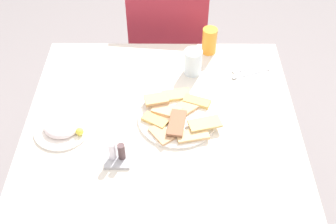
{
  "coord_description": "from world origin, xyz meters",
  "views": [
    {
      "loc": [
        0.03,
        -1.1,
        1.9
      ],
      "look_at": [
        0.02,
        -0.01,
        0.77
      ],
      "focal_mm": 43.94,
      "sensor_mm": 36.0,
      "label": 1
    }
  ],
  "objects_px": {
    "dining_chair": "(169,44)",
    "fork": "(251,73)",
    "salad_plate_greens": "(62,128)",
    "spoon": "(250,68)",
    "pide_platter": "(177,116)",
    "condiment_caddy": "(117,155)",
    "paper_napkin": "(250,71)",
    "soda_can": "(209,41)",
    "drinking_glass": "(193,62)",
    "dining_table": "(162,130)"
  },
  "relations": [
    {
      "from": "drinking_glass",
      "to": "condiment_caddy",
      "type": "distance_m",
      "value": 0.56
    },
    {
      "from": "salad_plate_greens",
      "to": "paper_napkin",
      "type": "relative_size",
      "value": 1.38
    },
    {
      "from": "paper_napkin",
      "to": "condiment_caddy",
      "type": "xyz_separation_m",
      "value": [
        -0.53,
        -0.48,
        0.02
      ]
    },
    {
      "from": "soda_can",
      "to": "spoon",
      "type": "distance_m",
      "value": 0.22
    },
    {
      "from": "paper_napkin",
      "to": "spoon",
      "type": "xyz_separation_m",
      "value": [
        0.0,
        0.02,
        0.0
      ]
    },
    {
      "from": "salad_plate_greens",
      "to": "spoon",
      "type": "bearing_deg",
      "value": 25.99
    },
    {
      "from": "fork",
      "to": "condiment_caddy",
      "type": "bearing_deg",
      "value": -159.57
    },
    {
      "from": "pide_platter",
      "to": "soda_can",
      "type": "distance_m",
      "value": 0.45
    },
    {
      "from": "salad_plate_greens",
      "to": "drinking_glass",
      "type": "xyz_separation_m",
      "value": [
        0.5,
        0.34,
        0.04
      ]
    },
    {
      "from": "dining_table",
      "to": "pide_platter",
      "type": "bearing_deg",
      "value": -10.32
    },
    {
      "from": "dining_chair",
      "to": "paper_napkin",
      "type": "distance_m",
      "value": 0.62
    },
    {
      "from": "dining_chair",
      "to": "spoon",
      "type": "xyz_separation_m",
      "value": [
        0.35,
        -0.45,
        0.21
      ]
    },
    {
      "from": "dining_chair",
      "to": "spoon",
      "type": "distance_m",
      "value": 0.61
    },
    {
      "from": "dining_chair",
      "to": "pide_platter",
      "type": "relative_size",
      "value": 2.89
    },
    {
      "from": "dining_table",
      "to": "drinking_glass",
      "type": "bearing_deg",
      "value": 64.35
    },
    {
      "from": "spoon",
      "to": "dining_chair",
      "type": "bearing_deg",
      "value": 109.27
    },
    {
      "from": "pide_platter",
      "to": "drinking_glass",
      "type": "distance_m",
      "value": 0.29
    },
    {
      "from": "soda_can",
      "to": "spoon",
      "type": "bearing_deg",
      "value": -34.8
    },
    {
      "from": "salad_plate_greens",
      "to": "soda_can",
      "type": "bearing_deg",
      "value": 40.1
    },
    {
      "from": "dining_table",
      "to": "spoon",
      "type": "xyz_separation_m",
      "value": [
        0.38,
        0.29,
        0.09
      ]
    },
    {
      "from": "dining_chair",
      "to": "salad_plate_greens",
      "type": "bearing_deg",
      "value": -116.11
    },
    {
      "from": "salad_plate_greens",
      "to": "fork",
      "type": "distance_m",
      "value": 0.82
    },
    {
      "from": "soda_can",
      "to": "drinking_glass",
      "type": "bearing_deg",
      "value": -118.76
    },
    {
      "from": "drinking_glass",
      "to": "paper_napkin",
      "type": "distance_m",
      "value": 0.26
    },
    {
      "from": "pide_platter",
      "to": "drinking_glass",
      "type": "bearing_deg",
      "value": 76.3
    },
    {
      "from": "pide_platter",
      "to": "condiment_caddy",
      "type": "bearing_deg",
      "value": -136.73
    },
    {
      "from": "dining_table",
      "to": "condiment_caddy",
      "type": "xyz_separation_m",
      "value": [
        -0.15,
        -0.21,
        0.11
      ]
    },
    {
      "from": "dining_table",
      "to": "fork",
      "type": "bearing_deg",
      "value": 33.74
    },
    {
      "from": "condiment_caddy",
      "to": "dining_chair",
      "type": "bearing_deg",
      "value": 79.29
    },
    {
      "from": "pide_platter",
      "to": "paper_napkin",
      "type": "bearing_deg",
      "value": 41.48
    },
    {
      "from": "dining_table",
      "to": "paper_napkin",
      "type": "xyz_separation_m",
      "value": [
        0.38,
        0.27,
        0.08
      ]
    },
    {
      "from": "pide_platter",
      "to": "fork",
      "type": "relative_size",
      "value": 1.8
    },
    {
      "from": "dining_table",
      "to": "condiment_caddy",
      "type": "bearing_deg",
      "value": -125.79
    },
    {
      "from": "dining_chair",
      "to": "pide_platter",
      "type": "distance_m",
      "value": 0.78
    },
    {
      "from": "dining_chair",
      "to": "fork",
      "type": "height_order",
      "value": "dining_chair"
    },
    {
      "from": "pide_platter",
      "to": "paper_napkin",
      "type": "height_order",
      "value": "pide_platter"
    },
    {
      "from": "pide_platter",
      "to": "condiment_caddy",
      "type": "distance_m",
      "value": 0.29
    },
    {
      "from": "fork",
      "to": "spoon",
      "type": "height_order",
      "value": "same"
    },
    {
      "from": "drinking_glass",
      "to": "fork",
      "type": "bearing_deg",
      "value": -2.82
    },
    {
      "from": "dining_table",
      "to": "condiment_caddy",
      "type": "relative_size",
      "value": 11.57
    },
    {
      "from": "drinking_glass",
      "to": "spoon",
      "type": "xyz_separation_m",
      "value": [
        0.25,
        0.02,
        -0.05
      ]
    },
    {
      "from": "dining_chair",
      "to": "soda_can",
      "type": "distance_m",
      "value": 0.46
    },
    {
      "from": "dining_chair",
      "to": "spoon",
      "type": "height_order",
      "value": "dining_chair"
    },
    {
      "from": "dining_table",
      "to": "spoon",
      "type": "distance_m",
      "value": 0.49
    },
    {
      "from": "salad_plate_greens",
      "to": "condiment_caddy",
      "type": "relative_size",
      "value": 2.32
    },
    {
      "from": "drinking_glass",
      "to": "spoon",
      "type": "distance_m",
      "value": 0.26
    },
    {
      "from": "dining_chair",
      "to": "paper_napkin",
      "type": "bearing_deg",
      "value": -52.75
    },
    {
      "from": "dining_chair",
      "to": "pide_platter",
      "type": "bearing_deg",
      "value": -87.46
    },
    {
      "from": "salad_plate_greens",
      "to": "dining_chair",
      "type": "bearing_deg",
      "value": 63.89
    },
    {
      "from": "pide_platter",
      "to": "paper_napkin",
      "type": "xyz_separation_m",
      "value": [
        0.32,
        0.28,
        -0.01
      ]
    }
  ]
}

